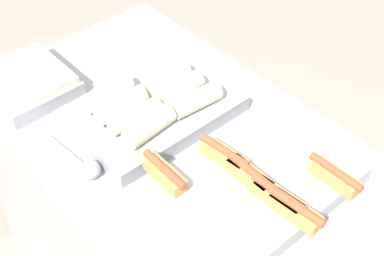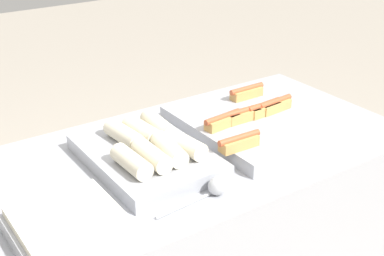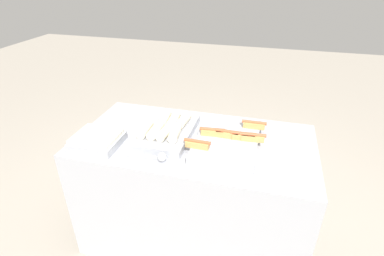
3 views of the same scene
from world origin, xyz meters
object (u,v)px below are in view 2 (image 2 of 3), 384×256
Objects in this scene: tray_hotdogs at (244,124)px; tray_wraps at (148,152)px; serving_spoon_near at (214,188)px; tray_side_front at (67,225)px.

tray_hotdogs is 1.14× the size of tray_wraps.
serving_spoon_near is at bearing -76.93° from tray_wraps.
tray_hotdogs is 0.41m from tray_wraps.
tray_wraps is at bearing 30.58° from tray_side_front.
tray_wraps reaches higher than tray_hotdogs.
tray_side_front is at bearing -164.01° from tray_hotdogs.
tray_side_front is (-0.78, -0.22, 0.00)m from tray_hotdogs.
tray_wraps reaches higher than tray_side_front.
tray_side_front is (-0.37, -0.22, -0.01)m from tray_wraps.
tray_side_front is at bearing 172.37° from serving_spoon_near.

